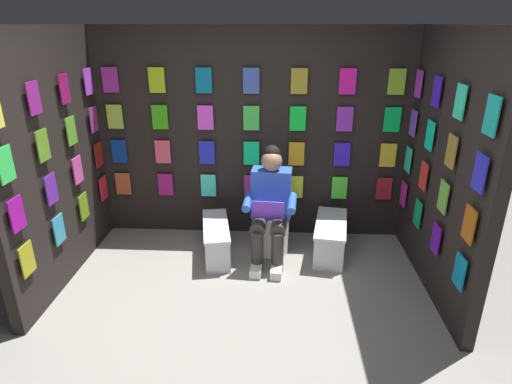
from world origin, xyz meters
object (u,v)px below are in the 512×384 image
Objects in this scene: toilet at (272,220)px; person_reading at (270,205)px; comic_longbox_near at (330,238)px; comic_longbox_far at (216,240)px.

person_reading is at bearing 90.56° from toilet.
toilet is 0.65m from comic_longbox_near.
toilet is 0.35m from person_reading.
toilet is 0.65× the size of person_reading.
person_reading reaches higher than comic_longbox_far.
toilet reaches higher than comic_longbox_near.
comic_longbox_near is at bearing 173.95° from comic_longbox_far.
toilet is 0.94× the size of comic_longbox_far.
person_reading reaches higher than toilet.
toilet is 0.94× the size of comic_longbox_near.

